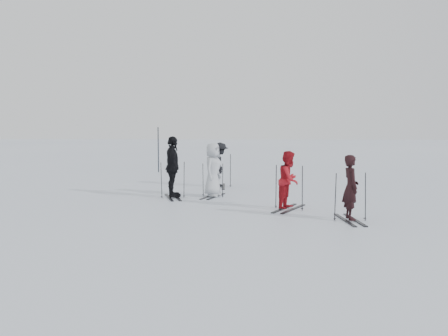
# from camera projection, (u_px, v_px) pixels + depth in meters

# --- Properties ---
(ground) EXTENTS (120.00, 120.00, 0.00)m
(ground) POSITION_uv_depth(u_px,v_px,m) (222.00, 204.00, 15.16)
(ground) COLOR silver
(ground) RESTS_ON ground
(skier_near_dark) EXTENTS (0.46, 0.64, 1.63)m
(skier_near_dark) POSITION_uv_depth(u_px,v_px,m) (351.00, 188.00, 12.47)
(skier_near_dark) COLOR black
(skier_near_dark) RESTS_ON ground
(skier_red) EXTENTS (0.90, 0.98, 1.63)m
(skier_red) POSITION_uv_depth(u_px,v_px,m) (289.00, 181.00, 14.13)
(skier_red) COLOR #A3121A
(skier_red) RESTS_ON ground
(skier_grey) EXTENTS (0.79, 0.99, 1.76)m
(skier_grey) POSITION_uv_depth(u_px,v_px,m) (213.00, 170.00, 16.53)
(skier_grey) COLOR #B8BDC2
(skier_grey) RESTS_ON ground
(skier_uphill_left) EXTENTS (0.81, 1.26, 1.99)m
(skier_uphill_left) POSITION_uv_depth(u_px,v_px,m) (173.00, 168.00, 16.28)
(skier_uphill_left) COLOR black
(skier_uphill_left) RESTS_ON ground
(skier_uphill_far) EXTENTS (0.68, 1.12, 1.68)m
(skier_uphill_far) POSITION_uv_depth(u_px,v_px,m) (220.00, 165.00, 19.10)
(skier_uphill_far) COLOR black
(skier_uphill_far) RESTS_ON ground
(skis_near_dark) EXTENTS (1.81, 1.11, 1.25)m
(skis_near_dark) POSITION_uv_depth(u_px,v_px,m) (350.00, 196.00, 12.48)
(skis_near_dark) COLOR black
(skis_near_dark) RESTS_ON ground
(skis_red) EXTENTS (2.01, 1.61, 1.30)m
(skis_red) POSITION_uv_depth(u_px,v_px,m) (289.00, 186.00, 14.15)
(skis_red) COLOR black
(skis_red) RESTS_ON ground
(skis_grey) EXTENTS (1.75, 1.25, 1.15)m
(skis_grey) POSITION_uv_depth(u_px,v_px,m) (213.00, 180.00, 16.56)
(skis_grey) COLOR black
(skis_grey) RESTS_ON ground
(skis_uphill_left) EXTENTS (1.86, 1.34, 1.22)m
(skis_uphill_left) POSITION_uv_depth(u_px,v_px,m) (173.00, 179.00, 16.31)
(skis_uphill_left) COLOR black
(skis_uphill_left) RESTS_ON ground
(skis_uphill_far) EXTENTS (1.84, 1.05, 1.31)m
(skis_uphill_far) POSITION_uv_depth(u_px,v_px,m) (220.00, 170.00, 19.11)
(skis_uphill_far) COLOR black
(skis_uphill_far) RESTS_ON ground
(piste_marker) EXTENTS (0.06, 0.06, 2.24)m
(piste_marker) POSITION_uv_depth(u_px,v_px,m) (158.00, 150.00, 24.87)
(piste_marker) COLOR black
(piste_marker) RESTS_ON ground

